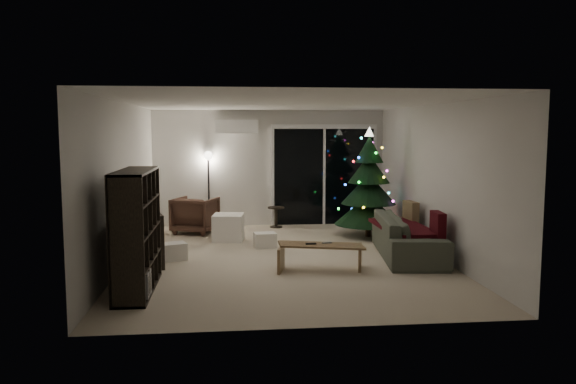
% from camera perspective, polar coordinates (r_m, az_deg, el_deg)
% --- Properties ---
extents(room, '(6.50, 7.51, 2.60)m').
position_cam_1_polar(room, '(10.53, 1.25, 0.55)').
color(room, beige).
rests_on(room, ground).
extents(bookshelf, '(0.54, 1.60, 1.57)m').
position_cam_1_polar(bookshelf, '(7.50, -16.58, -3.85)').
color(bookshelf, black).
rests_on(bookshelf, floor).
extents(media_cabinet, '(0.84, 1.39, 0.82)m').
position_cam_1_polar(media_cabinet, '(9.13, -14.66, -4.41)').
color(media_cabinet, black).
rests_on(media_cabinet, floor).
extents(stereo, '(0.41, 0.49, 0.17)m').
position_cam_1_polar(stereo, '(9.05, -14.75, -1.31)').
color(stereo, black).
rests_on(stereo, media_cabinet).
extents(armchair, '(1.01, 1.02, 0.73)m').
position_cam_1_polar(armchair, '(11.49, -9.40, -2.32)').
color(armchair, '#472E23').
rests_on(armchair, floor).
extents(ottoman, '(0.62, 0.62, 0.50)m').
position_cam_1_polar(ottoman, '(10.64, -6.08, -3.60)').
color(ottoman, white).
rests_on(ottoman, floor).
extents(cardboard_box_a, '(0.46, 0.41, 0.27)m').
position_cam_1_polar(cardboard_box_a, '(9.22, -11.54, -5.94)').
color(cardboard_box_a, white).
rests_on(cardboard_box_a, floor).
extents(cardboard_box_b, '(0.41, 0.33, 0.26)m').
position_cam_1_polar(cardboard_box_b, '(9.98, -2.35, -4.91)').
color(cardboard_box_b, white).
rests_on(cardboard_box_b, floor).
extents(side_table, '(0.37, 0.37, 0.44)m').
position_cam_1_polar(side_table, '(12.00, -1.23, -2.57)').
color(side_table, black).
rests_on(side_table, floor).
extents(floor_lamp, '(0.25, 0.25, 1.55)m').
position_cam_1_polar(floor_lamp, '(12.17, -8.05, 0.13)').
color(floor_lamp, black).
rests_on(floor_lamp, floor).
extents(sofa, '(1.19, 2.40, 0.67)m').
position_cam_1_polar(sofa, '(9.46, 12.10, -4.41)').
color(sofa, '#41443E').
rests_on(sofa, floor).
extents(sofa_throw, '(0.72, 1.66, 0.06)m').
position_cam_1_polar(sofa_throw, '(9.40, 11.54, -3.53)').
color(sofa_throw, '#3B0713').
rests_on(sofa_throw, sofa).
extents(cushion_a, '(0.17, 0.45, 0.44)m').
position_cam_1_polar(cushion_a, '(10.10, 12.35, -2.17)').
color(cushion_a, '#786546').
rests_on(cushion_a, sofa).
extents(cushion_b, '(0.16, 0.45, 0.44)m').
position_cam_1_polar(cushion_b, '(8.89, 14.97, -3.39)').
color(cushion_b, '#3B0713').
rests_on(cushion_b, sofa).
extents(coffee_table, '(1.32, 0.74, 0.39)m').
position_cam_1_polar(coffee_table, '(8.38, 3.36, -6.64)').
color(coffee_table, '#9F8151').
rests_on(coffee_table, floor).
extents(remote_a, '(0.16, 0.05, 0.02)m').
position_cam_1_polar(remote_a, '(8.31, 2.34, -5.27)').
color(remote_a, black).
rests_on(remote_a, coffee_table).
extents(remote_b, '(0.15, 0.09, 0.02)m').
position_cam_1_polar(remote_b, '(8.40, 3.99, -5.16)').
color(remote_b, slate).
rests_on(remote_b, coffee_table).
extents(christmas_tree, '(1.52, 1.52, 2.13)m').
position_cam_1_polar(christmas_tree, '(10.99, 8.20, 0.99)').
color(christmas_tree, '#15391C').
rests_on(christmas_tree, floor).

